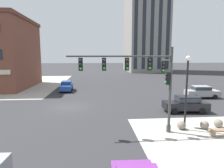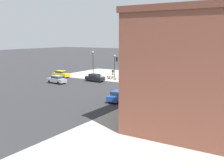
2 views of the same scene
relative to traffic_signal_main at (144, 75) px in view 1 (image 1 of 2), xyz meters
The scene contains 10 objects.
ground_plane 11.25m from the traffic_signal_main, 129.86° to the left, with size 320.00×320.00×0.00m, color #2D2D30.
traffic_signal_main is the anchor object (origin of this frame).
bollard_sphere_curb_a 5.06m from the traffic_signal_main, ahead, with size 0.66×0.66×0.66m, color gray.
bollard_sphere_curb_b 6.36m from the traffic_signal_main, ahead, with size 0.66×0.66×0.66m, color gray.
bollard_sphere_curb_c 7.45m from the traffic_signal_main, ahead, with size 0.66×0.66×0.66m, color gray.
bench_near_signal 6.84m from the traffic_signal_main, 12.62° to the right, with size 1.80×0.49×0.49m.
street_lamp_corner_near 3.42m from the traffic_signal_main, ahead, with size 0.36×0.36×5.72m.
car_main_northbound_far 16.01m from the traffic_signal_main, 45.28° to the left, with size 4.51×2.12×1.68m.
car_main_southbound_near 20.35m from the traffic_signal_main, 114.80° to the left, with size 2.03×4.47×1.68m.
car_parked_curb 8.16m from the traffic_signal_main, 40.24° to the left, with size 4.51×2.11×1.68m.
Camera 1 is at (3.16, -21.46, 5.63)m, focal length 30.43 mm.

